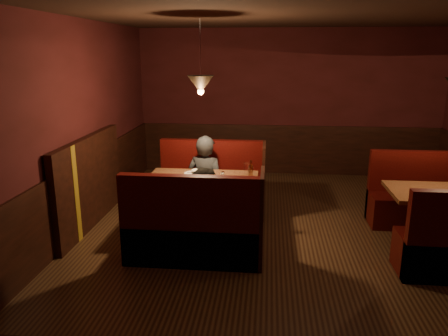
# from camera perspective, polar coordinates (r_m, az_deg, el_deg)

# --- Properties ---
(room) EXTENTS (6.02, 7.02, 2.92)m
(room) POSITION_cam_1_polar(r_m,az_deg,el_deg) (5.57, 6.89, 0.27)
(room) COLOR #351D12
(room) RESTS_ON ground
(main_table) EXTENTS (1.50, 0.91, 1.05)m
(main_table) POSITION_cam_1_polar(r_m,az_deg,el_deg) (5.95, -2.74, -3.01)
(main_table) COLOR #4D2412
(main_table) RESTS_ON ground
(main_bench_far) EXTENTS (1.65, 0.59, 1.12)m
(main_bench_far) POSITION_cam_1_polar(r_m,az_deg,el_deg) (6.83, -1.51, -2.90)
(main_bench_far) COLOR #310504
(main_bench_far) RESTS_ON ground
(main_bench_near) EXTENTS (1.65, 0.59, 1.12)m
(main_bench_near) POSITION_cam_1_polar(r_m,az_deg,el_deg) (5.26, -3.89, -8.59)
(main_bench_near) COLOR #310504
(main_bench_near) RESTS_ON ground
(second_table) EXTENTS (1.34, 0.86, 0.76)m
(second_table) POSITION_cam_1_polar(r_m,az_deg,el_deg) (6.20, 26.68, -4.47)
(second_table) COLOR #4D2412
(second_table) RESTS_ON ground
(second_bench_far) EXTENTS (1.49, 0.56, 1.06)m
(second_bench_far) POSITION_cam_1_polar(r_m,az_deg,el_deg) (6.99, 24.45, -4.04)
(second_bench_far) COLOR #310504
(second_bench_far) RESTS_ON ground
(diner_a) EXTENTS (0.66, 0.50, 1.61)m
(diner_a) POSITION_cam_1_polar(r_m,az_deg,el_deg) (6.54, -2.46, 0.36)
(diner_a) COLOR #27272A
(diner_a) RESTS_ON ground
(diner_b) EXTENTS (0.78, 0.65, 1.47)m
(diner_b) POSITION_cam_1_polar(r_m,az_deg,el_deg) (5.24, -2.21, -4.21)
(diner_b) COLOR black
(diner_b) RESTS_ON ground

